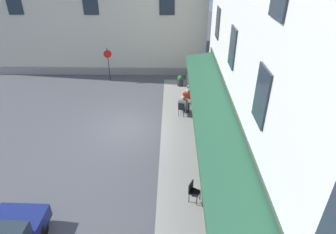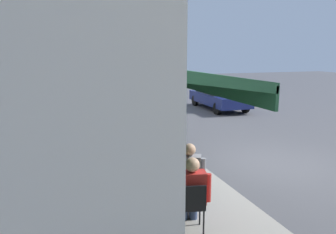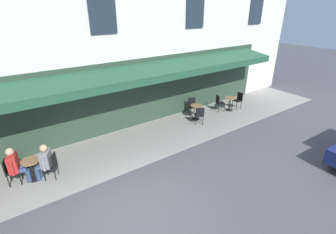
{
  "view_description": "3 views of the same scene",
  "coord_description": "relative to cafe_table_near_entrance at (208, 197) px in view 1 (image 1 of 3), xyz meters",
  "views": [
    {
      "loc": [
        -13.82,
        -2.38,
        8.89
      ],
      "look_at": [
        -1.26,
        -2.2,
        1.49
      ],
      "focal_mm": 30.82,
      "sensor_mm": 36.0,
      "label": 1
    },
    {
      "loc": [
        7.42,
        -5.59,
        3.12
      ],
      "look_at": [
        -1.3,
        -2.54,
        1.28
      ],
      "focal_mm": 35.23,
      "sensor_mm": 36.0,
      "label": 2
    },
    {
      "loc": [
        2.19,
        4.84,
        5.39
      ],
      "look_at": [
        -2.91,
        -2.38,
        1.37
      ],
      "focal_mm": 26.45,
      "sensor_mm": 36.0,
      "label": 3
    }
  ],
  "objects": [
    {
      "name": "potted_plant_mid_terrace",
      "position": [
        9.08,
        -0.38,
        -0.17
      ],
      "size": [
        0.46,
        0.46,
        0.68
      ],
      "color": "brown",
      "rests_on": "ground_plane"
    },
    {
      "name": "cafe_table_near_entrance",
      "position": [
        0.0,
        0.0,
        0.0
      ],
      "size": [
        0.6,
        0.6,
        0.75
      ],
      "color": "black",
      "rests_on": "ground_plane"
    },
    {
      "name": "seated_patron_in_grey",
      "position": [
        7.29,
        0.72,
        0.21
      ],
      "size": [
        0.63,
        0.61,
        1.3
      ],
      "color": "navy",
      "rests_on": "ground_plane"
    },
    {
      "name": "potted_plant_under_sign",
      "position": [
        11.27,
        -0.76,
        -0.03
      ],
      "size": [
        0.48,
        0.48,
        0.88
      ],
      "color": "#4C4C51",
      "rests_on": "ground_plane"
    },
    {
      "name": "ground_plane",
      "position": [
        5.7,
        3.82,
        -0.49
      ],
      "size": [
        70.0,
        70.0,
        0.0
      ],
      "primitive_type": "plane",
      "color": "#4C4C51"
    },
    {
      "name": "sidewalk_cafe_terrace",
      "position": [
        2.45,
        0.42,
        -0.49
      ],
      "size": [
        20.5,
        3.2,
        0.01
      ],
      "primitive_type": "cube",
      "color": "gray",
      "rests_on": "ground_plane"
    },
    {
      "name": "back_alley_steps",
      "position": [
        12.3,
        -0.78,
        -0.25
      ],
      "size": [
        2.4,
        1.75,
        0.6
      ],
      "color": "gray",
      "rests_on": "ground_plane"
    },
    {
      "name": "cafe_chair_black_facing_street",
      "position": [
        0.29,
        0.56,
        0.06
      ],
      "size": [
        0.54,
        0.54,
        0.91
      ],
      "color": "black",
      "rests_on": "ground_plane"
    },
    {
      "name": "potted_plant_by_steps",
      "position": [
        10.37,
        -0.01,
        -0.09
      ],
      "size": [
        0.35,
        0.35,
        0.83
      ],
      "color": "#2D2D33",
      "rests_on": "ground_plane"
    },
    {
      "name": "cafe_chair_black_near_door",
      "position": [
        -1.71,
        -0.07,
        0.06
      ],
      "size": [
        0.53,
        0.53,
        0.91
      ],
      "color": "black",
      "rests_on": "ground_plane"
    },
    {
      "name": "cafe_chair_black_corner_left",
      "position": [
        -0.22,
        -0.59,
        0.06
      ],
      "size": [
        0.51,
        0.51,
        0.91
      ],
      "color": "black",
      "rests_on": "ground_plane"
    },
    {
      "name": "no_parking_sign",
      "position": [
        12.39,
        6.18,
        1.3
      ],
      "size": [
        0.2,
        0.56,
        2.6
      ],
      "color": "black",
      "rests_on": "ground_plane"
    },
    {
      "name": "cafe_chair_black_kerbside",
      "position": [
        7.1,
        0.82,
        0.06
      ],
      "size": [
        0.54,
        0.54,
        0.91
      ],
      "color": "black",
      "rests_on": "ground_plane"
    },
    {
      "name": "cafe_table_streetside",
      "position": [
        7.67,
        0.53,
        0.0
      ],
      "size": [
        0.6,
        0.6,
        0.75
      ],
      "color": "black",
      "rests_on": "ground_plane"
    },
    {
      "name": "seated_companion_in_red",
      "position": [
        8.07,
        0.43,
        0.22
      ],
      "size": [
        0.62,
        0.67,
        1.33
      ],
      "color": "navy",
      "rests_on": "ground_plane"
    },
    {
      "name": "cafe_chair_black_by_window",
      "position": [
        8.28,
        0.38,
        0.06
      ],
      "size": [
        0.48,
        0.48,
        0.91
      ],
      "color": "black",
      "rests_on": "ground_plane"
    },
    {
      "name": "potted_plant_entrance_left",
      "position": [
        11.6,
        0.81,
        -0.12
      ],
      "size": [
        0.46,
        0.46,
        0.79
      ],
      "color": "#2D2D33",
      "rests_on": "ground_plane"
    }
  ]
}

